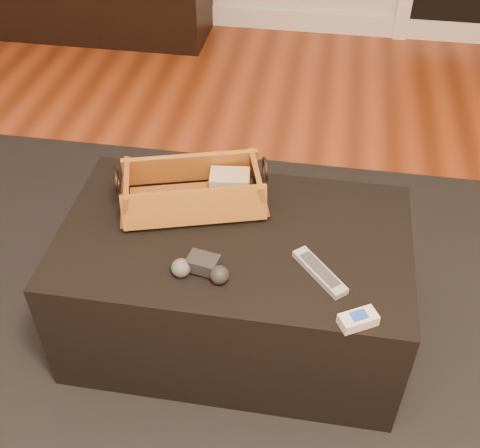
% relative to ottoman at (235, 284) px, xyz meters
% --- Properties ---
extents(floor, '(5.00, 5.50, 0.01)m').
position_rel_ottoman_xyz_m(floor, '(-0.24, -0.38, -0.23)').
color(floor, brown).
rests_on(floor, ground).
extents(baseboard, '(5.00, 0.04, 0.12)m').
position_rel_ottoman_xyz_m(baseboard, '(-0.24, 2.35, -0.16)').
color(baseboard, white).
rests_on(baseboard, floor).
extents(area_rug, '(2.60, 2.00, 0.01)m').
position_rel_ottoman_xyz_m(area_rug, '(-0.00, -0.05, -0.22)').
color(area_rug, black).
rests_on(area_rug, floor).
extents(ottoman, '(1.00, 0.60, 0.42)m').
position_rel_ottoman_xyz_m(ottoman, '(0.00, 0.00, 0.00)').
color(ottoman, black).
rests_on(ottoman, area_rug).
extents(tv_remote, '(0.23, 0.13, 0.02)m').
position_rel_ottoman_xyz_m(tv_remote, '(-0.16, 0.09, 0.24)').
color(tv_remote, black).
rests_on(tv_remote, wicker_basket).
extents(cloth_bundle, '(0.13, 0.09, 0.06)m').
position_rel_ottoman_xyz_m(cloth_bundle, '(-0.04, 0.17, 0.26)').
color(cloth_bundle, '#C9B48B').
rests_on(cloth_bundle, wicker_basket).
extents(wicker_basket, '(0.47, 0.33, 0.15)m').
position_rel_ottoman_xyz_m(wicker_basket, '(-0.14, 0.11, 0.26)').
color(wicker_basket, '#9A5422').
rests_on(wicker_basket, ottoman).
extents(game_controller, '(0.16, 0.10, 0.05)m').
position_rel_ottoman_xyz_m(game_controller, '(-0.06, -0.17, 0.24)').
color(game_controller, black).
rests_on(game_controller, ottoman).
extents(silver_remote, '(0.16, 0.17, 0.02)m').
position_rel_ottoman_xyz_m(silver_remote, '(0.25, -0.12, 0.22)').
color(silver_remote, '#AAADB2').
rests_on(silver_remote, ottoman).
extents(cream_gadget, '(0.10, 0.09, 0.03)m').
position_rel_ottoman_xyz_m(cream_gadget, '(0.35, -0.27, 0.23)').
color(cream_gadget, beige).
rests_on(cream_gadget, ottoman).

